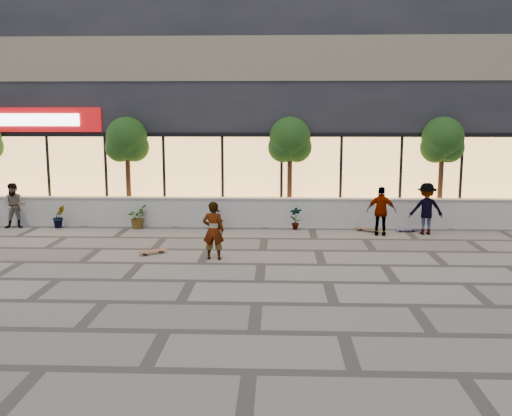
{
  "coord_description": "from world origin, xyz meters",
  "views": [
    {
      "loc": [
        2.05,
        -13.2,
        3.91
      ],
      "look_at": [
        1.44,
        3.05,
        1.3
      ],
      "focal_mm": 40.0,
      "sensor_mm": 36.0,
      "label": 1
    }
  ],
  "objects_px": {
    "tree_midwest": "(127,142)",
    "skater_center": "(213,231)",
    "skateboard_right_near": "(368,229)",
    "tree_mideast": "(290,142)",
    "skater_left": "(15,206)",
    "skateboard_center": "(153,251)",
    "tree_east": "(442,143)",
    "skateboard_right_far": "(407,230)",
    "skater_right_near": "(381,211)",
    "skater_right_far": "(426,209)"
  },
  "relations": [
    {
      "from": "tree_midwest",
      "to": "skater_center",
      "type": "height_order",
      "value": "tree_midwest"
    },
    {
      "from": "skater_right_far",
      "to": "skater_left",
      "type": "bearing_deg",
      "value": -1.28
    },
    {
      "from": "tree_east",
      "to": "skateboard_right_near",
      "type": "xyz_separation_m",
      "value": [
        -2.82,
        -1.5,
        -2.9
      ]
    },
    {
      "from": "tree_midwest",
      "to": "tree_mideast",
      "type": "bearing_deg",
      "value": 0.0
    },
    {
      "from": "skateboard_right_far",
      "to": "skater_center",
      "type": "bearing_deg",
      "value": -157.98
    },
    {
      "from": "skater_center",
      "to": "skater_left",
      "type": "bearing_deg",
      "value": -26.35
    },
    {
      "from": "tree_east",
      "to": "skateboard_center",
      "type": "distance_m",
      "value": 11.15
    },
    {
      "from": "skater_right_far",
      "to": "skateboard_right_far",
      "type": "distance_m",
      "value": 1.02
    },
    {
      "from": "skateboard_right_near",
      "to": "skateboard_right_far",
      "type": "relative_size",
      "value": 1.14
    },
    {
      "from": "tree_east",
      "to": "skateboard_right_far",
      "type": "xyz_separation_m",
      "value": [
        -1.48,
        -1.5,
        -2.91
      ]
    },
    {
      "from": "tree_mideast",
      "to": "skater_left",
      "type": "distance_m",
      "value": 10.05
    },
    {
      "from": "tree_midwest",
      "to": "skater_right_far",
      "type": "height_order",
      "value": "tree_midwest"
    },
    {
      "from": "skater_left",
      "to": "skateboard_center",
      "type": "bearing_deg",
      "value": -42.32
    },
    {
      "from": "skater_left",
      "to": "skateboard_right_far",
      "type": "distance_m",
      "value": 13.75
    },
    {
      "from": "skater_right_near",
      "to": "skateboard_right_near",
      "type": "bearing_deg",
      "value": -53.03
    },
    {
      "from": "tree_midwest",
      "to": "skater_right_near",
      "type": "distance_m",
      "value": 9.51
    },
    {
      "from": "tree_mideast",
      "to": "skateboard_right_near",
      "type": "height_order",
      "value": "tree_mideast"
    },
    {
      "from": "skater_left",
      "to": "skater_right_far",
      "type": "xyz_separation_m",
      "value": [
        14.25,
        -0.48,
        0.06
      ]
    },
    {
      "from": "tree_midwest",
      "to": "skateboard_right_near",
      "type": "distance_m",
      "value": 9.28
    },
    {
      "from": "tree_east",
      "to": "tree_mideast",
      "type": "bearing_deg",
      "value": 180.0
    },
    {
      "from": "skater_left",
      "to": "skater_right_near",
      "type": "bearing_deg",
      "value": -13.16
    },
    {
      "from": "tree_east",
      "to": "skateboard_right_far",
      "type": "relative_size",
      "value": 5.09
    },
    {
      "from": "tree_east",
      "to": "skater_right_near",
      "type": "relative_size",
      "value": 2.39
    },
    {
      "from": "skater_center",
      "to": "skater_left",
      "type": "height_order",
      "value": "skater_center"
    },
    {
      "from": "tree_east",
      "to": "skater_right_far",
      "type": "bearing_deg",
      "value": -117.06
    },
    {
      "from": "skateboard_right_far",
      "to": "skater_right_far",
      "type": "bearing_deg",
      "value": -47.3
    },
    {
      "from": "skateboard_right_far",
      "to": "skater_right_near",
      "type": "bearing_deg",
      "value": -157.86
    },
    {
      "from": "skater_right_near",
      "to": "skater_left",
      "type": "bearing_deg",
      "value": 8.3
    },
    {
      "from": "skateboard_center",
      "to": "skateboard_right_far",
      "type": "xyz_separation_m",
      "value": [
        8.03,
        3.55,
        -0.01
      ]
    },
    {
      "from": "tree_midwest",
      "to": "tree_mideast",
      "type": "distance_m",
      "value": 6.0
    },
    {
      "from": "tree_midwest",
      "to": "skater_center",
      "type": "xyz_separation_m",
      "value": [
        3.8,
        -5.58,
        -2.17
      ]
    },
    {
      "from": "skater_center",
      "to": "skateboard_center",
      "type": "bearing_deg",
      "value": -13.52
    },
    {
      "from": "tree_east",
      "to": "skater_center",
      "type": "distance_m",
      "value": 9.75
    },
    {
      "from": "tree_midwest",
      "to": "skateboard_center",
      "type": "xyz_separation_m",
      "value": [
        1.99,
        -5.05,
        -2.9
      ]
    },
    {
      "from": "skater_right_near",
      "to": "skateboard_right_near",
      "type": "distance_m",
      "value": 1.04
    },
    {
      "from": "skater_center",
      "to": "skateboard_right_near",
      "type": "height_order",
      "value": "skater_center"
    },
    {
      "from": "tree_mideast",
      "to": "tree_east",
      "type": "bearing_deg",
      "value": 0.0
    },
    {
      "from": "skater_right_near",
      "to": "tree_east",
      "type": "bearing_deg",
      "value": -127.28
    },
    {
      "from": "skater_right_far",
      "to": "skater_center",
      "type": "bearing_deg",
      "value": 29.38
    },
    {
      "from": "skater_right_far",
      "to": "skateboard_center",
      "type": "distance_m",
      "value": 9.15
    },
    {
      "from": "tree_mideast",
      "to": "skater_left",
      "type": "relative_size",
      "value": 2.43
    },
    {
      "from": "skateboard_right_near",
      "to": "skateboard_right_far",
      "type": "height_order",
      "value": "skateboard_right_near"
    },
    {
      "from": "tree_mideast",
      "to": "skateboard_center",
      "type": "relative_size",
      "value": 4.91
    },
    {
      "from": "skateboard_center",
      "to": "tree_midwest",
      "type": "bearing_deg",
      "value": 73.57
    },
    {
      "from": "tree_midwest",
      "to": "skateboard_right_near",
      "type": "height_order",
      "value": "tree_midwest"
    },
    {
      "from": "tree_midwest",
      "to": "skater_right_far",
      "type": "relative_size",
      "value": 2.26
    },
    {
      "from": "tree_east",
      "to": "skater_left",
      "type": "xyz_separation_m",
      "value": [
        -15.21,
        -1.4,
        -2.18
      ]
    },
    {
      "from": "skater_left",
      "to": "skater_right_far",
      "type": "height_order",
      "value": "skater_right_far"
    },
    {
      "from": "tree_east",
      "to": "skater_right_far",
      "type": "xyz_separation_m",
      "value": [
        -0.96,
        -1.88,
        -2.12
      ]
    },
    {
      "from": "tree_midwest",
      "to": "skateboard_right_far",
      "type": "xyz_separation_m",
      "value": [
        10.02,
        -1.5,
        -2.91
      ]
    }
  ]
}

